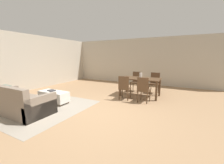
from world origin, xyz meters
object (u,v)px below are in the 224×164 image
at_px(ottoman_table, 54,96).
at_px(dining_chair_near_left, 124,87).
at_px(book_on_ottoman, 52,90).
at_px(dining_chair_near_right, 143,88).
at_px(dining_chair_far_right, 154,82).
at_px(vase_centerpiece, 141,75).
at_px(dining_chair_far_left, 136,80).
at_px(dining_table, 140,80).
at_px(couch, 18,103).

xyz_separation_m(ottoman_table, dining_chair_near_left, (2.11, 1.47, 0.28)).
bearing_deg(book_on_ottoman, dining_chair_near_right, 26.57).
height_order(dining_chair_far_right, book_on_ottoman, dining_chair_far_right).
bearing_deg(dining_chair_near_left, vase_centerpiece, 65.43).
bearing_deg(dining_chair_far_left, vase_centerpiece, -59.99).
bearing_deg(dining_chair_far_right, book_on_ottoman, -134.58).
relative_size(dining_chair_near_left, book_on_ottoman, 3.54).
xyz_separation_m(dining_table, book_on_ottoman, (-2.59, -2.26, -0.23)).
relative_size(dining_chair_far_left, book_on_ottoman, 3.54).
bearing_deg(book_on_ottoman, dining_chair_far_left, 54.45).
relative_size(ottoman_table, dining_chair_near_left, 1.22).
distance_m(dining_chair_near_right, dining_chair_far_right, 1.60).
relative_size(ottoman_table, dining_table, 0.71).
bearing_deg(dining_chair_far_left, book_on_ottoman, -125.55).
height_order(dining_table, dining_chair_far_right, dining_chair_far_right).
bearing_deg(dining_chair_far_right, dining_chair_far_left, -177.61).
bearing_deg(couch, dining_chair_near_right, 40.57).
bearing_deg(dining_chair_near_left, couch, -131.73).
bearing_deg(book_on_ottoman, ottoman_table, -5.36).
height_order(ottoman_table, dining_table, dining_table).
relative_size(dining_table, vase_centerpiece, 7.28).
bearing_deg(book_on_ottoman, dining_table, 41.07).
distance_m(couch, vase_centerpiece, 4.35).
xyz_separation_m(ottoman_table, dining_table, (2.48, 2.27, 0.43)).
relative_size(dining_chair_far_left, dining_chair_far_right, 1.00).
bearing_deg(dining_chair_near_right, book_on_ottoman, -153.43).
bearing_deg(dining_chair_near_right, couch, -139.43).
xyz_separation_m(dining_chair_near_left, vase_centerpiece, (0.38, 0.83, 0.35)).
xyz_separation_m(dining_table, dining_chair_near_left, (-0.37, -0.80, -0.14)).
xyz_separation_m(dining_table, dining_chair_far_left, (-0.43, 0.77, -0.14)).
distance_m(couch, dining_chair_near_left, 3.44).
xyz_separation_m(couch, vase_centerpiece, (2.67, 3.39, 0.58)).
height_order(dining_chair_far_left, dining_chair_far_right, same).
xyz_separation_m(vase_centerpiece, book_on_ottoman, (-2.59, -2.28, -0.44)).
xyz_separation_m(dining_chair_near_right, dining_chair_far_left, (-0.78, 1.56, 0.00)).
distance_m(dining_table, book_on_ottoman, 3.44).
distance_m(dining_table, dining_chair_near_right, 0.87).
height_order(ottoman_table, dining_chair_near_right, dining_chair_near_right).
bearing_deg(dining_chair_far_left, couch, -118.38).
height_order(dining_chair_near_left, dining_chair_far_left, same).
relative_size(couch, book_on_ottoman, 7.78).
height_order(dining_chair_near_right, book_on_ottoman, dining_chair_near_right).
bearing_deg(ottoman_table, dining_chair_near_left, 34.81).
xyz_separation_m(couch, dining_chair_near_right, (3.01, 2.58, 0.23)).
xyz_separation_m(couch, dining_chair_far_right, (3.09, 4.17, 0.23)).
bearing_deg(dining_table, couch, -128.34).
distance_m(dining_table, dining_chair_far_right, 0.93).
relative_size(dining_chair_near_left, vase_centerpiece, 4.25).
relative_size(ottoman_table, book_on_ottoman, 4.31).
distance_m(dining_table, vase_centerpiece, 0.21).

